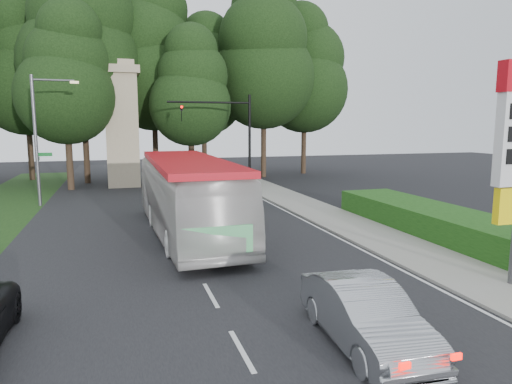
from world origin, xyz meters
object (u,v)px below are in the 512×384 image
object	(u,v)px
streetlight_signs	(39,134)
monument	(122,124)
sedan_silver	(365,315)
traffic_signal_mast	(232,129)
transit_bus	(187,197)

from	to	relation	value
streetlight_signs	monument	size ratio (longest dim) A/B	0.80
monument	sedan_silver	bearing A→B (deg)	-80.98
monument	sedan_silver	world-z (taller)	monument
sedan_silver	monument	bearing A→B (deg)	102.25
traffic_signal_mast	transit_bus	distance (m)	13.65
monument	transit_bus	bearing A→B (deg)	-82.22
streetlight_signs	transit_bus	size ratio (longest dim) A/B	0.63
monument	traffic_signal_mast	bearing A→B (deg)	-38.00
streetlight_signs	monument	world-z (taller)	monument
traffic_signal_mast	monument	distance (m)	9.76
traffic_signal_mast	monument	xyz separation A→B (m)	(-7.68, 6.00, 0.43)
sedan_silver	streetlight_signs	bearing A→B (deg)	117.10
monument	sedan_silver	xyz separation A→B (m)	(4.77, -30.03, -4.37)
traffic_signal_mast	streetlight_signs	xyz separation A→B (m)	(-12.67, -1.99, -0.23)
traffic_signal_mast	streetlight_signs	bearing A→B (deg)	-171.08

